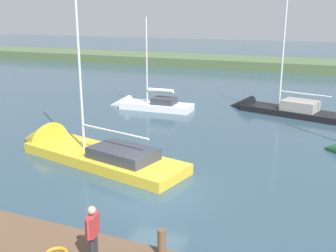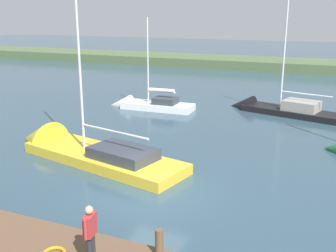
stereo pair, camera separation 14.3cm
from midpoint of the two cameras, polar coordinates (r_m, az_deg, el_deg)
ground_plane at (r=16.91m, az=-1.89°, el=-9.42°), size 200.00×200.00×0.00m
far_shoreline at (r=56.35m, az=16.26°, el=7.77°), size 180.00×8.00×2.40m
mooring_post_near at (r=11.60m, az=-0.90°, el=-16.17°), size 0.23×0.23×0.79m
sailboat_inner_slip at (r=31.17m, az=15.10°, el=2.07°), size 8.93×4.25×9.18m
sailboat_near_dock at (r=31.53m, az=-3.14°, el=2.70°), size 6.94×2.07×7.85m
sailboat_outer_mooring at (r=21.79m, az=-12.98°, el=-3.41°), size 11.14×5.01×13.46m
person_on_dock at (r=11.16m, az=-10.61°, el=-14.37°), size 0.29×0.64×1.69m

